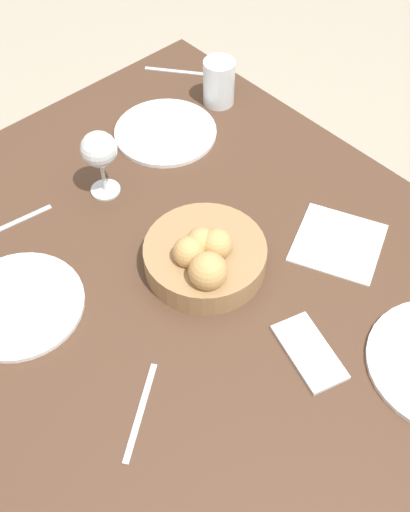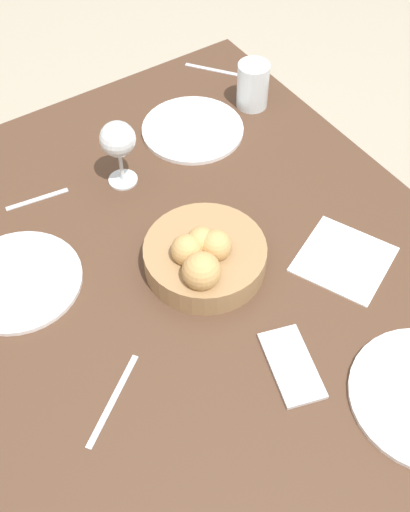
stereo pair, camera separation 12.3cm
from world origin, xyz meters
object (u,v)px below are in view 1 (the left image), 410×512
at_px(wine_glass, 99,151).
at_px(cell_phone, 309,352).
at_px(knife_silver, 141,412).
at_px(napkin, 338,243).
at_px(fork_silver, 179,72).
at_px(bread_basket, 205,256).
at_px(plate_near_right, 166,132).
at_px(plate_far_center, 19,305).
at_px(water_tumbler, 219,82).
at_px(spoon_coffee, 21,220).

height_order(wine_glass, cell_phone, wine_glass).
distance_m(knife_silver, napkin, 0.52).
relative_size(wine_glass, napkin, 0.70).
xyz_separation_m(wine_glass, fork_silver, (0.22, -0.40, -0.11)).
xyz_separation_m(bread_basket, fork_silver, (0.52, -0.39, -0.04)).
height_order(plate_near_right, fork_silver, plate_near_right).
height_order(plate_far_center, cell_phone, plate_far_center).
bearing_deg(water_tumbler, spoon_coffee, 91.17).
height_order(bread_basket, fork_silver, bread_basket).
relative_size(fork_silver, knife_silver, 0.98).
relative_size(plate_far_center, water_tumbler, 2.16).
xyz_separation_m(plate_near_right, cell_phone, (-0.62, 0.20, -0.00)).
bearing_deg(knife_silver, bread_basket, -61.99).
xyz_separation_m(plate_near_right, water_tumbler, (0.00, -0.17, 0.05)).
height_order(plate_far_center, napkin, plate_far_center).
xyz_separation_m(bread_basket, napkin, (-0.13, -0.24, -0.04)).
bearing_deg(spoon_coffee, wine_glass, -105.19).
distance_m(plate_near_right, knife_silver, 0.71).
height_order(knife_silver, spoon_coffee, same).
distance_m(wine_glass, spoon_coffee, 0.22).
relative_size(bread_basket, plate_near_right, 0.99).
bearing_deg(wine_glass, water_tumbler, -81.16).
distance_m(plate_far_center, wine_glass, 0.35).
relative_size(water_tumbler, wine_glass, 0.73).
height_order(plate_far_center, water_tumbler, water_tumbler).
height_order(wine_glass, napkin, wine_glass).
relative_size(knife_silver, cell_phone, 0.93).
height_order(plate_near_right, water_tumbler, water_tumbler).
bearing_deg(napkin, spoon_coffee, 41.94).
relative_size(plate_far_center, fork_silver, 1.63).
distance_m(water_tumbler, wine_glass, 0.40).
relative_size(bread_basket, fork_silver, 1.58).
bearing_deg(wine_glass, spoon_coffee, 74.81).
relative_size(plate_far_center, cell_phone, 1.48).
bearing_deg(napkin, fork_silver, -12.55).
height_order(plate_far_center, spoon_coffee, plate_far_center).
xyz_separation_m(fork_silver, cell_phone, (-0.79, 0.38, 0.00)).
bearing_deg(knife_silver, spoon_coffee, -9.79).
height_order(fork_silver, knife_silver, same).
bearing_deg(cell_phone, wine_glass, 2.16).
bearing_deg(cell_phone, plate_near_right, -17.47).
height_order(knife_silver, napkin, napkin).
relative_size(bread_basket, wine_glass, 1.52).
bearing_deg(plate_near_right, knife_silver, 136.39).
distance_m(knife_silver, spoon_coffee, 0.51).
xyz_separation_m(plate_near_right, spoon_coffee, (-0.01, 0.40, -0.00)).
distance_m(wine_glass, napkin, 0.52).
relative_size(plate_near_right, plate_far_center, 0.98).
height_order(fork_silver, napkin, napkin).
xyz_separation_m(wine_glass, knife_silver, (-0.45, 0.27, -0.11)).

